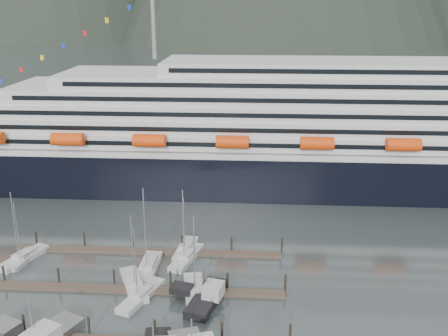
{
  "coord_description": "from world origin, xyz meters",
  "views": [
    {
      "loc": [
        14.0,
        -68.21,
        43.59
      ],
      "look_at": [
        8.33,
        22.0,
        14.42
      ],
      "focal_mm": 42.0,
      "sensor_mm": 36.0,
      "label": 1
    }
  ],
  "objects": [
    {
      "name": "dock_mid",
      "position": [
        -4.93,
        3.05,
        0.31
      ],
      "size": [
        48.18,
        2.28,
        3.2
      ],
      "color": "#493A2E",
      "rests_on": "ground"
    },
    {
      "name": "sailboat_a",
      "position": [
        -26.11,
        11.49,
        0.4
      ],
      "size": [
        3.24,
        8.15,
        11.79
      ],
      "rotation": [
        0.0,
        0.0,
        1.45
      ],
      "color": "silver",
      "rests_on": "ground"
    },
    {
      "name": "ground",
      "position": [
        0.0,
        0.0,
        0.0
      ],
      "size": [
        1600.0,
        1600.0,
        0.0
      ],
      "primitive_type": "plane",
      "color": "#414C4D",
      "rests_on": "ground"
    },
    {
      "name": "cruise_ship",
      "position": [
        30.03,
        54.94,
        12.04
      ],
      "size": [
        210.0,
        30.4,
        50.3
      ],
      "color": "black",
      "rests_on": "ground"
    },
    {
      "name": "sailboat_e",
      "position": [
        -26.22,
        11.74,
        0.42
      ],
      "size": [
        6.08,
        10.33,
        13.55
      ],
      "rotation": [
        0.0,
        0.0,
        1.2
      ],
      "color": "silver",
      "rests_on": "ground"
    },
    {
      "name": "sailboat_h",
      "position": [
        5.0,
        2.46,
        0.44
      ],
      "size": [
        4.8,
        10.68,
        14.13
      ],
      "rotation": [
        0.0,
        0.0,
        1.75
      ],
      "color": "silver",
      "rests_on": "ground"
    },
    {
      "name": "trawler_e",
      "position": [
        6.96,
        0.52,
        0.89
      ],
      "size": [
        8.8,
        11.16,
        6.9
      ],
      "rotation": [
        0.0,
        0.0,
        1.32
      ],
      "color": "black",
      "rests_on": "ground"
    },
    {
      "name": "dock_far",
      "position": [
        -4.93,
        16.05,
        0.31
      ],
      "size": [
        48.18,
        2.28,
        3.2
      ],
      "color": "#493A2E",
      "rests_on": "ground"
    },
    {
      "name": "sailboat_d",
      "position": [
        -3.02,
        0.92,
        0.4
      ],
      "size": [
        5.97,
        10.61,
        12.54
      ],
      "rotation": [
        0.0,
        0.0,
        1.21
      ],
      "color": "silver",
      "rests_on": "ground"
    },
    {
      "name": "sailboat_g",
      "position": [
        2.27,
        13.73,
        0.42
      ],
      "size": [
        5.31,
        10.64,
        13.86
      ],
      "rotation": [
        0.0,
        0.0,
        1.29
      ],
      "color": "silver",
      "rests_on": "ground"
    },
    {
      "name": "sailboat_f",
      "position": [
        1.73,
        16.82,
        0.41
      ],
      "size": [
        3.75,
        9.51,
        11.31
      ],
      "rotation": [
        0.0,
        0.0,
        1.45
      ],
      "color": "silver",
      "rests_on": "ground"
    },
    {
      "name": "sailboat_c",
      "position": [
        -3.65,
        9.45,
        0.45
      ],
      "size": [
        3.04,
        10.67,
        15.73
      ],
      "rotation": [
        0.0,
        0.0,
        1.56
      ],
      "color": "silver",
      "rests_on": "ground"
    },
    {
      "name": "sailboat_b",
      "position": [
        -4.9,
        3.96,
        0.43
      ],
      "size": [
        6.82,
        10.93,
        13.4
      ],
      "rotation": [
        0.0,
        0.0,
        1.98
      ],
      "color": "silver",
      "rests_on": "ground"
    }
  ]
}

